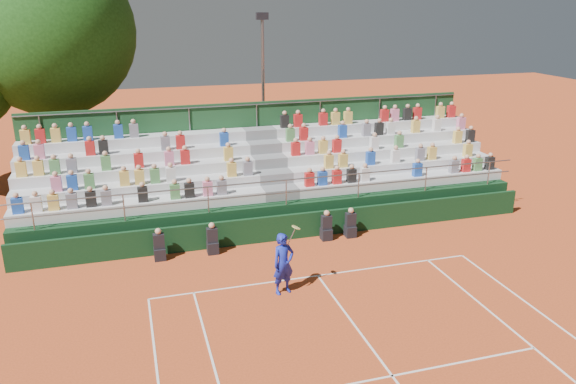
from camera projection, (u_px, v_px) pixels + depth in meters
name	position (u px, v px, depth m)	size (l,w,h in m)	color
ground	(318.00, 276.00, 18.64)	(90.00, 90.00, 0.00)	#C54B20
courtside_wall	(290.00, 227.00, 21.38)	(20.00, 0.15, 1.00)	black
line_officials	(265.00, 235.00, 20.69)	(7.62, 0.40, 1.19)	black
grandstand	(269.00, 187.00, 24.13)	(20.00, 5.20, 4.40)	black
tennis_player	(283.00, 264.00, 17.27)	(0.94, 0.65, 2.22)	#1726AF
tree_east	(50.00, 32.00, 25.61)	(7.66, 7.66, 11.15)	#372614
floodlight_mast	(263.00, 82.00, 28.68)	(0.60, 0.25, 8.13)	gray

